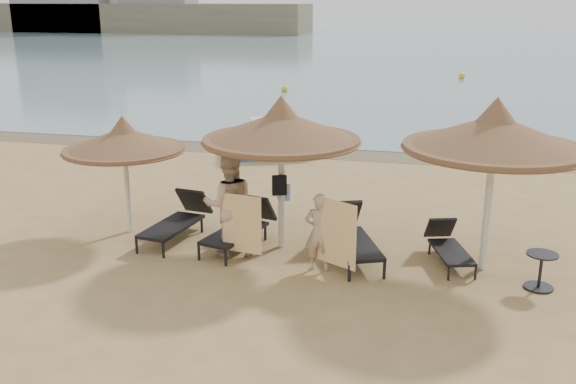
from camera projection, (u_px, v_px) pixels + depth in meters
name	position (u px, v px, depth m)	size (l,w,h in m)	color
ground	(240.00, 270.00, 11.60)	(160.00, 160.00, 0.00)	tan
sea	(418.00, 35.00, 86.12)	(200.00, 140.00, 0.03)	gray
wet_sand_strip	(328.00, 153.00, 20.35)	(200.00, 1.60, 0.01)	brown
far_shore	(234.00, 12.00, 88.76)	(150.00, 54.80, 12.00)	#736C4E
palapa_left	(124.00, 140.00, 12.98)	(2.49, 2.49, 2.47)	beige
palapa_center	(281.00, 128.00, 12.03)	(3.03, 3.03, 3.00)	beige
palapa_right	(495.00, 134.00, 10.97)	(3.16, 3.16, 3.13)	beige
lounger_far_left	(178.00, 219.00, 13.10)	(0.94, 2.06, 0.89)	black
lounger_near_left	(242.00, 226.00, 12.72)	(1.12, 2.08, 0.89)	black
lounger_near_right	(351.00, 235.00, 12.15)	(1.44, 2.20, 0.94)	black
lounger_far_right	(448.00, 245.00, 11.93)	(0.97, 1.67, 0.71)	black
side_table	(540.00, 272.00, 10.80)	(0.52, 0.52, 0.63)	black
person_left	(229.00, 197.00, 12.00)	(1.07, 0.69, 2.32)	tan
person_right	(319.00, 226.00, 11.39)	(0.77, 0.50, 1.68)	tan
towel_left	(242.00, 224.00, 11.71)	(0.79, 0.14, 1.11)	orange
towel_right	(337.00, 233.00, 11.09)	(0.75, 0.43, 1.19)	orange
bag_patterned	(284.00, 192.00, 12.57)	(0.27, 0.19, 0.33)	white
bag_dark	(279.00, 185.00, 12.19)	(0.29, 0.19, 0.39)	black
pedal_boat	(274.00, 142.00, 19.98)	(2.81, 2.24, 1.14)	#2153A3
buoy_left	(285.00, 89.00, 33.51)	(0.35, 0.35, 0.35)	gold
buoy_mid	(462.00, 76.00, 38.98)	(0.39, 0.39, 0.39)	gold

